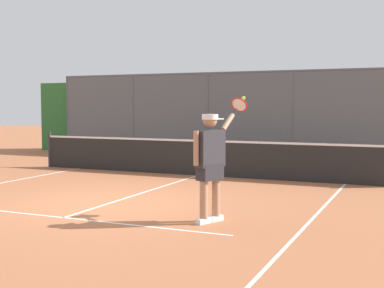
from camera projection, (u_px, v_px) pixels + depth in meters
name	position (u px, v px, depth m)	size (l,w,h in m)	color
ground_plane	(107.00, 204.00, 9.89)	(60.00, 60.00, 0.00)	#A8603D
court_line_markings	(55.00, 220.00, 8.49)	(7.73, 10.45, 0.01)	white
fence_backdrop	(254.00, 119.00, 18.54)	(18.34, 1.37, 3.06)	#565B60
tennis_net	(198.00, 157.00, 13.89)	(9.93, 0.09, 1.07)	#2D2D2D
tennis_player	(211.00, 158.00, 8.28)	(0.54, 1.41, 2.04)	silver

